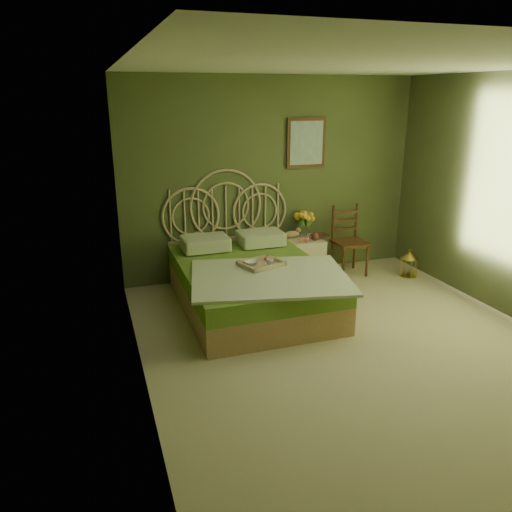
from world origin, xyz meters
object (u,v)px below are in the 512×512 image
object	(u,v)px
chair	(348,236)
birdcage	(409,264)
nightstand	(303,251)
bed	(250,280)

from	to	relation	value
chair	birdcage	world-z (taller)	chair
nightstand	chair	xyz separation A→B (m)	(0.61, -0.09, 0.17)
nightstand	chair	distance (m)	0.64
nightstand	chair	world-z (taller)	nightstand
nightstand	chair	size ratio (longest dim) A/B	1.01
bed	birdcage	world-z (taller)	bed
bed	nightstand	size ratio (longest dim) A/B	2.47
bed	birdcage	xyz separation A→B (m)	(2.34, 0.25, -0.15)
bed	chair	world-z (taller)	bed
birdcage	bed	bearing A→B (deg)	-173.82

